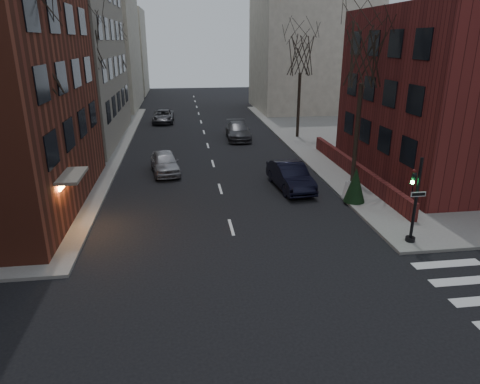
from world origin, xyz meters
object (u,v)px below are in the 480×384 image
(tree_right_a, at_px, (364,56))
(car_lane_gray, at_px, (238,131))
(tree_right_b, at_px, (301,56))
(car_lane_silver, at_px, (165,162))
(tree_left_c, at_px, (114,50))
(streetlamp_far, at_px, (125,85))
(sandwich_board, at_px, (350,191))
(car_lane_far, at_px, (163,116))
(evergreen_shrub, at_px, (355,185))
(tree_left_a, at_px, (34,51))
(parked_sedan, at_px, (290,176))
(traffic_signal, at_px, (414,206))
(tree_left_b, at_px, (86,41))
(streetlamp_near, at_px, (91,115))

(tree_right_a, distance_m, car_lane_gray, 17.05)
(tree_right_b, xyz_separation_m, car_lane_silver, (-12.35, -9.95, -6.82))
(tree_left_c, relative_size, streetlamp_far, 1.55)
(sandwich_board, bearing_deg, car_lane_far, 102.11)
(evergreen_shrub, bearing_deg, tree_left_c, 122.27)
(tree_right_a, height_order, evergreen_shrub, tree_right_a)
(tree_left_a, bearing_deg, parked_sedan, 14.68)
(tree_left_a, height_order, evergreen_shrub, tree_left_a)
(tree_left_a, bearing_deg, evergreen_shrub, 1.12)
(tree_right_b, bearing_deg, tree_left_a, -134.36)
(sandwich_board, relative_size, evergreen_shrub, 0.51)
(tree_right_a, xyz_separation_m, tree_right_b, (0.00, 14.00, -0.44))
(tree_right_a, height_order, car_lane_gray, tree_right_a)
(traffic_signal, distance_m, tree_right_b, 23.71)
(car_lane_far, bearing_deg, parked_sedan, -69.36)
(tree_right_b, distance_m, car_lane_gray, 8.90)
(sandwich_board, bearing_deg, tree_left_b, 134.20)
(car_lane_silver, xyz_separation_m, car_lane_gray, (6.62, 10.28, 0.01))
(tree_right_a, bearing_deg, streetlamp_near, 166.76)
(traffic_signal, relative_size, streetlamp_far, 0.64)
(tree_left_a, distance_m, evergreen_shrub, 17.79)
(car_lane_far, bearing_deg, tree_left_b, -104.34)
(tree_left_b, distance_m, car_lane_far, 18.69)
(evergreen_shrub, bearing_deg, car_lane_gray, 103.57)
(tree_left_b, bearing_deg, sandwich_board, -34.98)
(tree_left_a, relative_size, tree_right_b, 1.12)
(tree_left_c, bearing_deg, streetlamp_far, 73.30)
(traffic_signal, xyz_separation_m, evergreen_shrub, (-0.52, 5.32, -0.75))
(car_lane_far, bearing_deg, traffic_signal, -68.56)
(tree_left_a, distance_m, car_lane_silver, 12.32)
(traffic_signal, bearing_deg, streetlamp_far, 116.06)
(traffic_signal, height_order, tree_left_a, tree_left_a)
(tree_right_b, bearing_deg, streetlamp_far, 149.53)
(tree_left_a, distance_m, parked_sedan, 15.66)
(tree_right_b, bearing_deg, car_lane_silver, -141.15)
(traffic_signal, bearing_deg, tree_left_b, 134.54)
(tree_right_b, bearing_deg, tree_right_a, -90.00)
(sandwich_board, bearing_deg, streetlamp_far, 108.80)
(traffic_signal, xyz_separation_m, car_lane_gray, (-4.87, 23.33, -1.13))
(tree_right_b, xyz_separation_m, streetlamp_near, (-17.00, -10.00, -3.35))
(tree_left_c, bearing_deg, streetlamp_near, -88.09)
(sandwich_board, distance_m, evergreen_shrub, 0.66)
(streetlamp_near, bearing_deg, tree_right_a, -13.24)
(tree_right_a, relative_size, sandwich_board, 9.45)
(tree_left_c, height_order, car_lane_gray, tree_left_c)
(tree_right_b, xyz_separation_m, streetlamp_far, (-17.00, 10.00, -3.35))
(tree_right_b, bearing_deg, car_lane_far, 142.18)
(tree_right_b, relative_size, streetlamp_near, 1.46)
(tree_left_b, relative_size, streetlamp_far, 1.72)
(tree_right_b, bearing_deg, streetlamp_near, -149.53)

